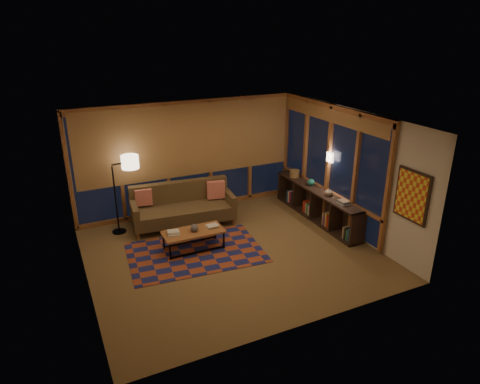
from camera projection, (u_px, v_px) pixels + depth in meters
name	position (u px, v px, depth m)	size (l,w,h in m)	color
floor	(231.00, 253.00, 8.62)	(5.50, 5.00, 0.01)	olive
ceiling	(230.00, 120.00, 7.64)	(5.50, 5.00, 0.01)	white
walls	(231.00, 191.00, 8.13)	(5.51, 5.01, 2.70)	beige
window_wall_back	(189.00, 157.00, 10.17)	(5.30, 0.16, 2.60)	#985F35
window_wall_right	(328.00, 164.00, 9.70)	(0.16, 3.70, 2.60)	#985F35
wall_art	(412.00, 196.00, 7.61)	(0.06, 0.74, 0.94)	red
wall_sconce	(330.00, 157.00, 9.48)	(0.12, 0.18, 0.22)	beige
sofa	(183.00, 206.00, 9.66)	(2.27, 0.92, 0.93)	brown
pillow_left	(144.00, 199.00, 9.55)	(0.37, 0.12, 0.37)	red
pillow_right	(216.00, 191.00, 9.98)	(0.41, 0.14, 0.41)	red
area_rug	(196.00, 252.00, 8.63)	(2.65, 1.76, 0.01)	#953F22
coffee_table	(194.00, 240.00, 8.70)	(1.23, 0.56, 0.41)	#985F35
book_stack_a	(173.00, 233.00, 8.48)	(0.24, 0.19, 0.07)	beige
book_stack_b	(212.00, 226.00, 8.79)	(0.27, 0.21, 0.05)	beige
ceramic_pot	(194.00, 228.00, 8.58)	(0.16, 0.16, 0.16)	black
floor_lamp	(115.00, 196.00, 9.19)	(0.57, 0.37, 1.71)	black
bookshelf	(317.00, 204.00, 10.01)	(0.40, 2.96, 0.74)	black
basket	(295.00, 173.00, 10.67)	(0.24, 0.24, 0.18)	#9E744F
teal_bowl	(311.00, 182.00, 10.09)	(0.17, 0.17, 0.17)	#1B6E64
vase	(329.00, 192.00, 9.51)	(0.17, 0.17, 0.18)	tan
shelf_book_stack	(343.00, 202.00, 9.08)	(0.19, 0.27, 0.08)	beige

